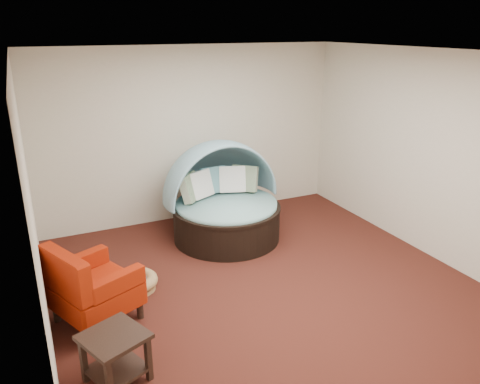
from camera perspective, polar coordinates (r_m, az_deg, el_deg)
name	(u,v)px	position (r m, az deg, el deg)	size (l,w,h in m)	color
floor	(262,283)	(6.03, 2.75, -10.97)	(5.00, 5.00, 0.00)	#481C14
wall_back	(192,134)	(7.67, -5.85, 6.99)	(5.00, 5.00, 0.00)	beige
wall_front	(429,275)	(3.62, 22.08, -9.41)	(5.00, 5.00, 0.00)	beige
wall_left	(32,212)	(4.87, -24.02, -2.19)	(5.00, 5.00, 0.00)	beige
wall_right	(425,154)	(6.95, 21.59, 4.36)	(5.00, 5.00, 0.00)	beige
ceiling	(267,52)	(5.20, 3.27, 16.65)	(5.00, 5.00, 0.00)	white
canopy_daybed	(223,194)	(7.01, -2.03, -0.23)	(1.80, 1.70, 1.48)	black
pet_basket	(136,282)	(5.98, -12.60, -10.67)	(0.62, 0.62, 0.19)	olive
red_armchair	(91,287)	(5.34, -17.76, -11.02)	(1.05, 1.05, 0.94)	black
side_table	(115,351)	(4.56, -14.97, -18.25)	(0.67, 0.67, 0.49)	black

